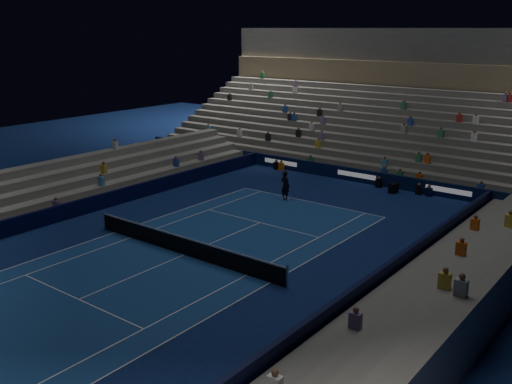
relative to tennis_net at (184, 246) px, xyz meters
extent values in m
plane|color=#0D1E50|center=(0.00, 0.00, -0.50)|extent=(90.00, 90.00, 0.00)
cube|color=navy|center=(0.00, 0.00, -0.50)|extent=(10.97, 23.77, 0.01)
cube|color=#081333|center=(0.00, 18.50, 0.00)|extent=(44.00, 0.25, 1.00)
cube|color=black|center=(9.70, 0.00, 0.00)|extent=(0.25, 37.00, 1.00)
cube|color=black|center=(-9.70, 0.00, 0.00)|extent=(0.25, 37.00, 1.00)
cube|color=#60605B|center=(0.00, 19.50, -0.25)|extent=(44.00, 1.00, 0.50)
cube|color=#60605B|center=(0.00, 20.50, 0.00)|extent=(44.00, 1.00, 1.00)
cube|color=#60605B|center=(0.00, 21.50, 0.25)|extent=(44.00, 1.00, 1.50)
cube|color=#60605B|center=(0.00, 22.50, 0.50)|extent=(44.00, 1.00, 2.00)
cube|color=#60605B|center=(0.00, 23.50, 0.75)|extent=(44.00, 1.00, 2.50)
cube|color=#60605B|center=(0.00, 24.50, 1.00)|extent=(44.00, 1.00, 3.00)
cube|color=#60605B|center=(0.00, 25.50, 1.25)|extent=(44.00, 1.00, 3.50)
cube|color=#60605B|center=(0.00, 26.50, 1.50)|extent=(44.00, 1.00, 4.00)
cube|color=#60605B|center=(0.00, 27.50, 1.75)|extent=(44.00, 1.00, 4.50)
cube|color=#60605B|center=(0.00, 28.50, 2.00)|extent=(44.00, 1.00, 5.00)
cube|color=#60605B|center=(0.00, 29.50, 2.25)|extent=(44.00, 1.00, 5.50)
cube|color=#60605B|center=(0.00, 30.50, 2.50)|extent=(44.00, 1.00, 6.00)
cube|color=#806F4F|center=(0.00, 31.60, 6.60)|extent=(44.00, 0.60, 2.20)
cube|color=#4F4F4C|center=(0.00, 33.00, 9.20)|extent=(44.00, 2.40, 3.00)
cube|color=slate|center=(10.50, 0.00, -0.25)|extent=(1.00, 37.00, 0.50)
cube|color=slate|center=(11.50, 0.00, 0.00)|extent=(1.00, 37.00, 1.00)
cube|color=slate|center=(12.50, 0.00, 0.25)|extent=(1.00, 37.00, 1.50)
cube|color=slate|center=(13.50, 0.00, 0.50)|extent=(1.00, 37.00, 2.00)
cube|color=slate|center=(14.50, 0.00, 0.75)|extent=(1.00, 37.00, 2.50)
cube|color=slate|center=(-10.50, 0.00, -0.25)|extent=(1.00, 37.00, 0.50)
cube|color=slate|center=(-11.50, 0.00, 0.00)|extent=(1.00, 37.00, 1.00)
cube|color=slate|center=(-12.50, 0.00, 0.25)|extent=(1.00, 37.00, 1.50)
cube|color=slate|center=(-13.50, 0.00, 0.50)|extent=(1.00, 37.00, 2.00)
cube|color=slate|center=(-14.50, 0.00, 0.75)|extent=(1.00, 37.00, 2.50)
cylinder|color=#B2B2B7|center=(-6.40, 0.00, 0.05)|extent=(0.10, 0.10, 1.10)
cylinder|color=#B2B2B7|center=(6.40, 0.00, 0.05)|extent=(0.10, 0.10, 1.10)
cube|color=black|center=(0.00, 0.00, -0.05)|extent=(12.80, 0.03, 0.90)
cube|color=white|center=(0.00, 0.00, 0.44)|extent=(12.80, 0.04, 0.08)
imported|color=black|center=(-1.58, 11.27, 0.50)|extent=(0.80, 0.59, 2.01)
cube|color=black|center=(3.47, 17.34, -0.17)|extent=(0.55, 0.65, 0.68)
cylinder|color=black|center=(3.47, 16.85, 0.04)|extent=(0.18, 0.36, 0.16)
camera|label=1|loc=(19.74, -19.50, 10.67)|focal=40.46mm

